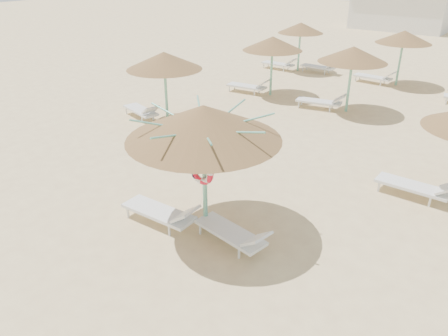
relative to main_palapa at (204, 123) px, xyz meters
The scene contains 6 objects.
ground 2.72m from the main_palapa, behind, with size 120.00×120.00×0.00m, color #E0C589.
main_palapa is the anchor object (origin of this frame).
lounger_main_a 2.55m from the main_palapa, 148.92° to the right, with size 2.10×0.71×0.75m.
lounger_main_b 2.56m from the main_palapa, 11.16° to the right, with size 2.00×0.87×0.70m.
palapa_field 11.81m from the main_palapa, 81.62° to the left, with size 18.89×18.55×2.72m.
service_hut 35.64m from the main_palapa, 100.38° to the left, with size 8.40×4.40×3.25m.
Camera 1 is at (6.15, -6.87, 5.93)m, focal length 35.00 mm.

